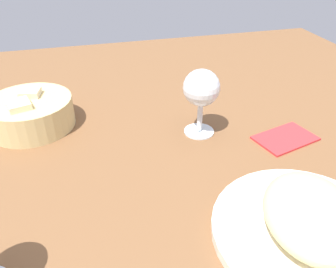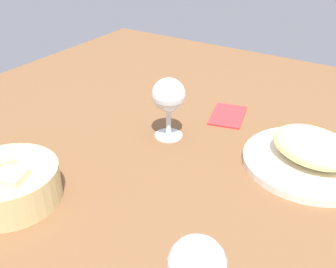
% 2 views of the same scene
% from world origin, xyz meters
% --- Properties ---
extents(ground_plane, '(1.40, 1.40, 0.02)m').
position_xyz_m(ground_plane, '(0.00, 0.00, -0.01)').
color(ground_plane, brown).
extents(plate, '(0.24, 0.24, 0.01)m').
position_xyz_m(plate, '(-0.16, -0.15, 0.01)').
color(plate, white).
rests_on(plate, ground_plane).
extents(omelette, '(0.19, 0.17, 0.05)m').
position_xyz_m(omelette, '(-0.16, -0.15, 0.04)').
color(omelette, '#E5D98C').
rests_on(omelette, plate).
extents(bread_basket, '(0.16, 0.16, 0.07)m').
position_xyz_m(bread_basket, '(0.22, 0.21, 0.03)').
color(bread_basket, '#D4BB7B').
rests_on(bread_basket, ground_plane).
extents(wine_glass_near, '(0.07, 0.07, 0.13)m').
position_xyz_m(wine_glass_near, '(0.11, -0.10, 0.09)').
color(wine_glass_near, silver).
rests_on(wine_glass_near, ground_plane).
extents(folded_napkin, '(0.10, 0.12, 0.01)m').
position_xyz_m(folded_napkin, '(0.05, -0.24, 0.00)').
color(folded_napkin, red).
rests_on(folded_napkin, ground_plane).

